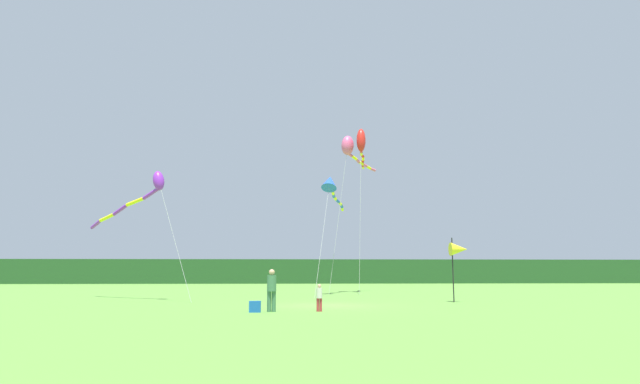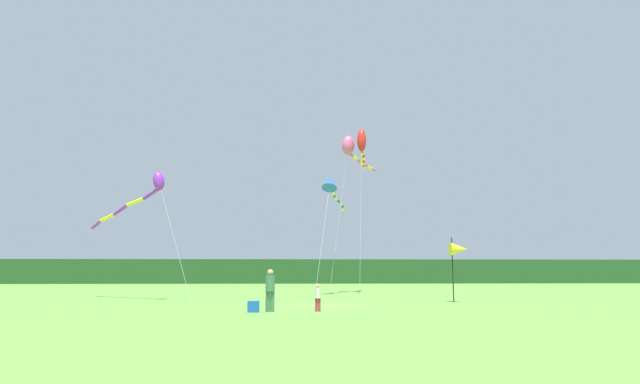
{
  "view_description": "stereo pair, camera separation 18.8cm",
  "coord_description": "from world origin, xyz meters",
  "px_view_note": "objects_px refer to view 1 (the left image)",
  "views": [
    {
      "loc": [
        -1.79,
        -25.53,
        1.58
      ],
      "look_at": [
        0.0,
        6.0,
        6.2
      ],
      "focal_mm": 30.38,
      "sensor_mm": 36.0,
      "label": 1
    },
    {
      "loc": [
        -1.6,
        -25.54,
        1.58
      ],
      "look_at": [
        0.0,
        6.0,
        6.2
      ],
      "focal_mm": 30.38,
      "sensor_mm": 36.0,
      "label": 2
    }
  ],
  "objects_px": {
    "kite_red": "(361,143)",
    "kite_purple": "(143,193)",
    "kite_blue": "(331,185)",
    "person_child": "(319,296)",
    "banner_flag_pole": "(459,250)",
    "kite_rainbow": "(349,147)",
    "person_adult": "(272,288)",
    "cooler_box": "(255,307)"
  },
  "relations": [
    {
      "from": "cooler_box",
      "to": "kite_rainbow",
      "type": "bearing_deg",
      "value": 72.12
    },
    {
      "from": "kite_red",
      "to": "kite_purple",
      "type": "relative_size",
      "value": 1.61
    },
    {
      "from": "person_adult",
      "to": "kite_red",
      "type": "relative_size",
      "value": 0.14
    },
    {
      "from": "person_child",
      "to": "kite_rainbow",
      "type": "height_order",
      "value": "kite_rainbow"
    },
    {
      "from": "banner_flag_pole",
      "to": "kite_purple",
      "type": "height_order",
      "value": "kite_purple"
    },
    {
      "from": "kite_red",
      "to": "kite_rainbow",
      "type": "relative_size",
      "value": 1.04
    },
    {
      "from": "person_child",
      "to": "cooler_box",
      "type": "xyz_separation_m",
      "value": [
        -2.51,
        -0.31,
        -0.38
      ]
    },
    {
      "from": "kite_purple",
      "to": "kite_red",
      "type": "bearing_deg",
      "value": 30.71
    },
    {
      "from": "kite_red",
      "to": "kite_rainbow",
      "type": "distance_m",
      "value": 0.98
    },
    {
      "from": "person_adult",
      "to": "kite_purple",
      "type": "xyz_separation_m",
      "value": [
        -7.57,
        8.97,
        5.01
      ]
    },
    {
      "from": "cooler_box",
      "to": "kite_rainbow",
      "type": "distance_m",
      "value": 21.26
    },
    {
      "from": "kite_red",
      "to": "kite_purple",
      "type": "height_order",
      "value": "kite_red"
    },
    {
      "from": "person_adult",
      "to": "kite_purple",
      "type": "bearing_deg",
      "value": 130.17
    },
    {
      "from": "cooler_box",
      "to": "kite_purple",
      "type": "height_order",
      "value": "kite_purple"
    },
    {
      "from": "person_child",
      "to": "kite_red",
      "type": "xyz_separation_m",
      "value": [
        4.04,
        16.92,
        10.33
      ]
    },
    {
      "from": "person_adult",
      "to": "kite_blue",
      "type": "height_order",
      "value": "kite_blue"
    },
    {
      "from": "person_child",
      "to": "kite_purple",
      "type": "distance_m",
      "value": 14.04
    },
    {
      "from": "banner_flag_pole",
      "to": "person_adult",
      "type": "bearing_deg",
      "value": -147.46
    },
    {
      "from": "cooler_box",
      "to": "kite_red",
      "type": "xyz_separation_m",
      "value": [
        6.55,
        17.23,
        10.71
      ]
    },
    {
      "from": "kite_rainbow",
      "to": "kite_blue",
      "type": "xyz_separation_m",
      "value": [
        -1.57,
        -2.43,
        -3.21
      ]
    },
    {
      "from": "kite_blue",
      "to": "person_adult",
      "type": "bearing_deg",
      "value": -103.14
    },
    {
      "from": "kite_blue",
      "to": "person_child",
      "type": "bearing_deg",
      "value": -96.15
    },
    {
      "from": "cooler_box",
      "to": "banner_flag_pole",
      "type": "xyz_separation_m",
      "value": [
        10.08,
        6.28,
        2.46
      ]
    },
    {
      "from": "person_child",
      "to": "banner_flag_pole",
      "type": "distance_m",
      "value": 9.86
    },
    {
      "from": "person_adult",
      "to": "banner_flag_pole",
      "type": "xyz_separation_m",
      "value": [
        9.46,
        6.04,
        1.75
      ]
    },
    {
      "from": "person_child",
      "to": "kite_rainbow",
      "type": "relative_size",
      "value": 0.09
    },
    {
      "from": "person_child",
      "to": "cooler_box",
      "type": "height_order",
      "value": "person_child"
    },
    {
      "from": "banner_flag_pole",
      "to": "kite_rainbow",
      "type": "relative_size",
      "value": 0.28
    },
    {
      "from": "person_adult",
      "to": "kite_purple",
      "type": "relative_size",
      "value": 0.22
    },
    {
      "from": "kite_rainbow",
      "to": "cooler_box",
      "type": "bearing_deg",
      "value": -107.88
    },
    {
      "from": "person_child",
      "to": "kite_red",
      "type": "relative_size",
      "value": 0.09
    },
    {
      "from": "kite_red",
      "to": "kite_rainbow",
      "type": "height_order",
      "value": "kite_red"
    },
    {
      "from": "cooler_box",
      "to": "kite_purple",
      "type": "relative_size",
      "value": 0.06
    },
    {
      "from": "kite_rainbow",
      "to": "person_adult",
      "type": "bearing_deg",
      "value": -106.24
    },
    {
      "from": "person_adult",
      "to": "cooler_box",
      "type": "xyz_separation_m",
      "value": [
        -0.63,
        -0.25,
        -0.71
      ]
    },
    {
      "from": "banner_flag_pole",
      "to": "kite_rainbow",
      "type": "height_order",
      "value": "kite_rainbow"
    },
    {
      "from": "kite_red",
      "to": "kite_purple",
      "type": "xyz_separation_m",
      "value": [
        -13.49,
        -8.01,
        -4.99
      ]
    },
    {
      "from": "person_adult",
      "to": "kite_purple",
      "type": "height_order",
      "value": "kite_purple"
    },
    {
      "from": "person_adult",
      "to": "cooler_box",
      "type": "distance_m",
      "value": 0.98
    },
    {
      "from": "kite_red",
      "to": "kite_blue",
      "type": "distance_m",
      "value": 4.7
    },
    {
      "from": "cooler_box",
      "to": "banner_flag_pole",
      "type": "distance_m",
      "value": 12.13
    },
    {
      "from": "kite_red",
      "to": "cooler_box",
      "type": "bearing_deg",
      "value": -110.8
    }
  ]
}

